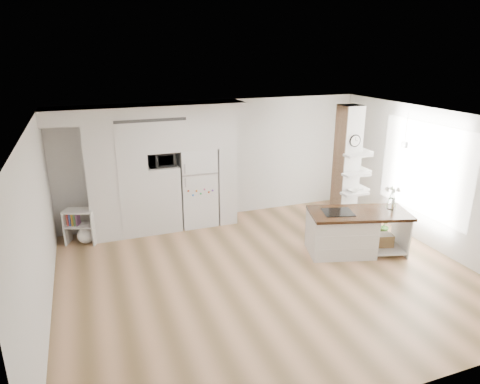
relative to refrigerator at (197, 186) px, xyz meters
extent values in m
cube|color=tan|center=(0.53, -2.68, -0.88)|extent=(7.00, 6.00, 0.01)
cube|color=white|center=(0.53, -2.68, 1.82)|extent=(7.00, 6.00, 0.04)
cube|color=silver|center=(0.53, 0.32, 0.47)|extent=(7.00, 0.04, 2.70)
cube|color=silver|center=(0.53, -5.68, 0.47)|extent=(7.00, 0.04, 2.70)
cube|color=silver|center=(-2.98, -2.68, 0.47)|extent=(0.04, 6.00, 2.70)
cube|color=silver|center=(4.03, -2.68, 0.47)|extent=(0.04, 6.00, 2.70)
cube|color=white|center=(-1.68, -0.01, 0.32)|extent=(1.20, 0.65, 2.40)
cube|color=white|center=(-0.75, -0.01, -0.17)|extent=(0.65, 0.65, 1.42)
cube|color=white|center=(-0.75, -0.01, 1.20)|extent=(0.65, 0.65, 0.65)
cube|color=white|center=(0.00, -0.01, 1.20)|extent=(0.85, 0.65, 0.65)
cube|color=white|center=(0.62, -0.01, 0.32)|extent=(0.40, 0.65, 2.40)
cube|color=silver|center=(-0.97, -0.03, 1.67)|extent=(4.00, 0.70, 0.30)
cube|color=#262626|center=(-0.97, -0.37, 1.56)|extent=(1.40, 0.04, 0.06)
cube|color=white|center=(0.00, 0.00, 0.00)|extent=(0.78, 0.66, 1.75)
cube|color=#B2B2B7|center=(0.00, -0.34, 0.36)|extent=(0.78, 0.01, 0.03)
cube|color=silver|center=(2.82, -1.48, 0.47)|extent=(0.40, 0.40, 2.70)
cube|color=#9C7957|center=(2.61, -1.48, 0.47)|extent=(0.02, 0.40, 2.70)
cube|color=#9C7957|center=(2.82, -1.27, 0.47)|extent=(0.40, 0.02, 2.70)
cylinder|color=black|center=(2.82, -1.69, 1.14)|extent=(0.25, 0.03, 0.25)
cylinder|color=white|center=(2.82, -1.71, 1.14)|extent=(0.21, 0.01, 0.21)
plane|color=white|center=(4.00, -2.38, 0.62)|extent=(0.00, 2.40, 2.40)
cylinder|color=white|center=(2.23, -2.53, 1.24)|extent=(0.12, 0.12, 0.10)
cube|color=white|center=(2.19, -2.38, -0.49)|extent=(1.37, 1.09, 0.78)
cube|color=white|center=(3.03, -2.63, -0.77)|extent=(0.84, 0.94, 0.04)
cube|color=white|center=(3.33, -2.71, -0.49)|extent=(0.25, 0.76, 0.78)
cube|color=#362010|center=(2.50, -2.47, -0.07)|extent=(2.02, 1.36, 0.06)
cube|color=black|center=(2.10, -2.36, -0.04)|extent=(0.66, 0.60, 0.01)
cube|color=olive|center=(2.99, -2.61, -0.64)|extent=(0.43, 0.37, 0.23)
cylinder|color=white|center=(3.15, -2.56, 0.07)|extent=(0.12, 0.12, 0.22)
cube|color=white|center=(-2.74, -0.08, -0.52)|extent=(0.16, 0.33, 0.71)
cube|color=white|center=(-2.21, -0.29, -0.52)|extent=(0.16, 0.33, 0.71)
cube|color=white|center=(-2.48, -0.18, -0.18)|extent=(0.69, 0.54, 0.03)
cube|color=white|center=(-2.48, -0.18, -0.49)|extent=(0.66, 0.53, 0.03)
sphere|color=white|center=(-2.40, -0.21, -0.70)|extent=(0.35, 0.35, 0.35)
imported|color=#40772F|center=(3.51, -2.04, -0.65)|extent=(0.30, 0.27, 0.46)
imported|color=#40772F|center=(3.52, -0.18, -0.66)|extent=(0.27, 0.27, 0.43)
imported|color=#2D2D2D|center=(-0.75, -0.06, 0.69)|extent=(0.54, 0.37, 0.30)
imported|color=#40772F|center=(3.15, -1.38, 0.65)|extent=(0.27, 0.23, 0.30)
imported|color=white|center=(2.82, -1.78, 0.13)|extent=(0.22, 0.22, 0.05)
camera|label=1|loc=(-2.24, -8.73, 2.88)|focal=32.00mm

